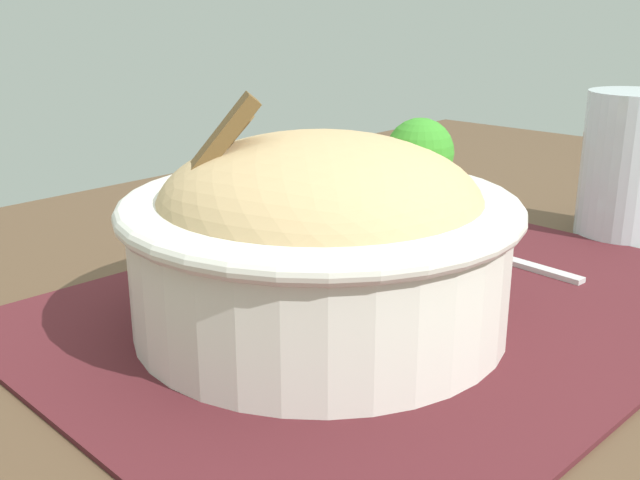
{
  "coord_description": "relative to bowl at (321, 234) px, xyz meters",
  "views": [
    {
      "loc": [
        -0.34,
        -0.26,
        0.91
      ],
      "look_at": [
        -0.05,
        0.01,
        0.78
      ],
      "focal_mm": 42.06,
      "sensor_mm": 36.0,
      "label": 1
    }
  ],
  "objects": [
    {
      "name": "bowl",
      "position": [
        0.0,
        0.0,
        0.0
      ],
      "size": [
        0.22,
        0.22,
        0.13
      ],
      "color": "silver",
      "rests_on": "placemat"
    },
    {
      "name": "fork",
      "position": [
        0.17,
        -0.02,
        -0.05
      ],
      "size": [
        0.03,
        0.12,
        0.0
      ],
      "color": "#BBBBBB",
      "rests_on": "placemat"
    },
    {
      "name": "placemat",
      "position": [
        0.05,
        -0.01,
        -0.06
      ],
      "size": [
        0.43,
        0.34,
        0.0
      ],
      "primitive_type": "cube",
      "rotation": [
        0.0,
        0.0,
        -0.03
      ],
      "color": "#47191E",
      "rests_on": "table"
    },
    {
      "name": "drinking_glass",
      "position": [
        0.29,
        -0.05,
        -0.01
      ],
      "size": [
        0.07,
        0.07,
        0.11
      ],
      "color": "silver",
      "rests_on": "table"
    },
    {
      "name": "table",
      "position": [
        0.05,
        -0.01,
        -0.12
      ],
      "size": [
        1.3,
        0.8,
        0.73
      ],
      "color": "#4C3826",
      "rests_on": "ground_plane"
    }
  ]
}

